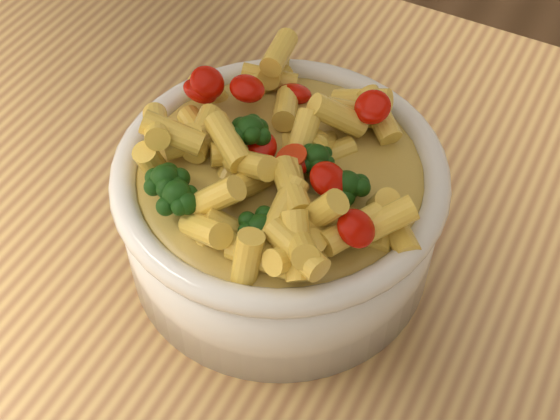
% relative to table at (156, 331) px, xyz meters
% --- Properties ---
extents(table, '(1.20, 0.80, 0.90)m').
position_rel_table_xyz_m(table, '(0.00, 0.00, 0.00)').
color(table, tan).
rests_on(table, ground).
extents(serving_bowl, '(0.23, 0.23, 0.10)m').
position_rel_table_xyz_m(serving_bowl, '(0.09, 0.06, 0.15)').
color(serving_bowl, white).
rests_on(serving_bowl, table).
extents(pasta_salad, '(0.18, 0.18, 0.04)m').
position_rel_table_xyz_m(pasta_salad, '(0.09, 0.06, 0.21)').
color(pasta_salad, '#F5D34D').
rests_on(pasta_salad, serving_bowl).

